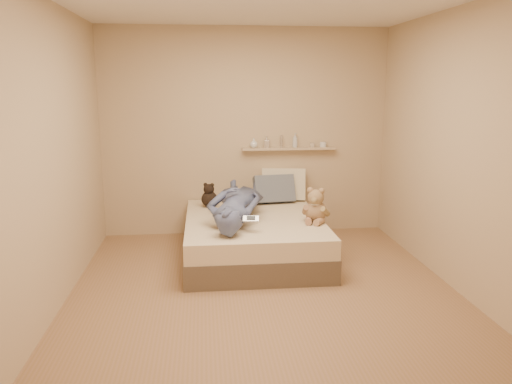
{
  "coord_description": "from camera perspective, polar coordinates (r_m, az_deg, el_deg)",
  "views": [
    {
      "loc": [
        -0.54,
        -4.4,
        1.89
      ],
      "look_at": [
        0.0,
        0.65,
        0.8
      ],
      "focal_mm": 35.0,
      "sensor_mm": 36.0,
      "label": 1
    }
  ],
  "objects": [
    {
      "name": "room",
      "position": [
        4.48,
        0.88,
        4.52
      ],
      "size": [
        3.8,
        3.8,
        3.8
      ],
      "color": "#8E6649",
      "rests_on": "ground"
    },
    {
      "name": "game_console",
      "position": [
        4.96,
        -0.58,
        -3.07
      ],
      "size": [
        0.17,
        0.09,
        0.05
      ],
      "color": "#B3B5BA",
      "rests_on": "bed"
    },
    {
      "name": "wall_shelf",
      "position": [
        6.39,
        3.8,
        4.98
      ],
      "size": [
        1.2,
        0.12,
        0.03
      ],
      "primitive_type": "cube",
      "color": "tan",
      "rests_on": "wall_back"
    },
    {
      "name": "pillow_cream",
      "position": [
        6.37,
        3.16,
        0.86
      ],
      "size": [
        0.58,
        0.33,
        0.43
      ],
      "primitive_type": "cube",
      "rotation": [
        -0.24,
        0.0,
        -0.16
      ],
      "color": "beige",
      "rests_on": "bed"
    },
    {
      "name": "dark_plush",
      "position": [
        6.02,
        -5.37,
        -0.52
      ],
      "size": [
        0.19,
        0.19,
        0.3
      ],
      "color": "black",
      "rests_on": "bed"
    },
    {
      "name": "teddy_bear",
      "position": [
        5.36,
        6.82,
        -1.82
      ],
      "size": [
        0.31,
        0.31,
        0.38
      ],
      "color": "#9C7A56",
      "rests_on": "bed"
    },
    {
      "name": "bed",
      "position": [
        5.61,
        -0.3,
        -5.16
      ],
      "size": [
        1.5,
        1.9,
        0.45
      ],
      "color": "brown",
      "rests_on": "floor"
    },
    {
      "name": "pillow_grey",
      "position": [
        6.22,
        2.08,
        0.31
      ],
      "size": [
        0.53,
        0.32,
        0.37
      ],
      "primitive_type": "cube",
      "rotation": [
        -0.4,
        0.0,
        0.11
      ],
      "color": "slate",
      "rests_on": "bed"
    },
    {
      "name": "person",
      "position": [
        5.45,
        -2.31,
        -1.22
      ],
      "size": [
        0.86,
        1.63,
        0.37
      ],
      "primitive_type": "imported",
      "rotation": [
        0.0,
        0.0,
        2.95
      ],
      "color": "slate",
      "rests_on": "bed"
    },
    {
      "name": "shelf_bottles",
      "position": [
        6.36,
        2.86,
        5.69
      ],
      "size": [
        1.0,
        0.12,
        0.18
      ],
      "color": "silver",
      "rests_on": "wall_shelf"
    }
  ]
}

